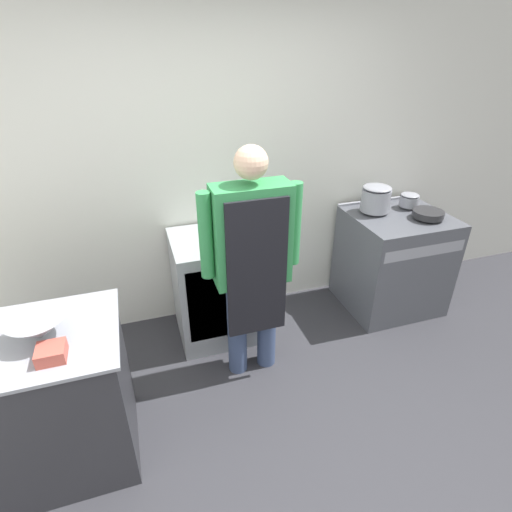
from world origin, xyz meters
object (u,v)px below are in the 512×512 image
object	(u,v)px
saute_pan	(428,214)
sauce_pot	(409,200)
stock_pot	(376,198)
fridge_unit	(216,287)
plastic_tub	(51,353)
stove	(392,261)
person_cook	(252,255)
mixing_bowl	(38,328)

from	to	relation	value
saute_pan	sauce_pot	world-z (taller)	sauce_pot
stock_pot	sauce_pot	bearing A→B (deg)	0.00
fridge_unit	stock_pot	bearing A→B (deg)	1.77
plastic_tub	saute_pan	xyz separation A→B (m)	(2.81, 0.85, 0.01)
stove	person_cook	bearing A→B (deg)	-164.14
sauce_pot	saute_pan	bearing A→B (deg)	-90.00
stove	plastic_tub	distance (m)	2.86
person_cook	saute_pan	bearing A→B (deg)	10.04
mixing_bowl	plastic_tub	xyz separation A→B (m)	(0.08, -0.18, -0.03)
stove	sauce_pot	world-z (taller)	sauce_pot
plastic_tub	saute_pan	world-z (taller)	saute_pan
saute_pan	person_cook	bearing A→B (deg)	-169.96
plastic_tub	stock_pot	xyz separation A→B (m)	(2.46, 1.11, 0.10)
mixing_bowl	plastic_tub	distance (m)	0.20
fridge_unit	saute_pan	xyz separation A→B (m)	(1.80, -0.22, 0.51)
fridge_unit	saute_pan	world-z (taller)	saute_pan
plastic_tub	sauce_pot	size ratio (longest dim) A/B	0.80
stock_pot	person_cook	bearing A→B (deg)	-156.90
stove	stock_pot	distance (m)	0.63
person_cook	sauce_pot	distance (m)	1.73
plastic_tub	sauce_pot	distance (m)	3.02
stock_pot	sauce_pot	size ratio (longest dim) A/B	1.51
plastic_tub	saute_pan	bearing A→B (deg)	16.80
fridge_unit	stock_pot	world-z (taller)	stock_pot
fridge_unit	mixing_bowl	world-z (taller)	mixing_bowl
person_cook	sauce_pot	size ratio (longest dim) A/B	10.39
mixing_bowl	sauce_pot	distance (m)	3.04
person_cook	saute_pan	distance (m)	1.67
sauce_pot	fridge_unit	bearing A→B (deg)	-178.58
fridge_unit	mixing_bowl	size ratio (longest dim) A/B	3.00
mixing_bowl	stock_pot	bearing A→B (deg)	20.16
fridge_unit	person_cook	distance (m)	0.75
fridge_unit	person_cook	world-z (taller)	person_cook
plastic_tub	fridge_unit	bearing A→B (deg)	46.35
stove	mixing_bowl	xyz separation A→B (m)	(-2.72, -0.80, 0.52)
fridge_unit	stock_pot	size ratio (longest dim) A/B	3.58
stove	sauce_pot	size ratio (longest dim) A/B	5.62
stove	fridge_unit	world-z (taller)	stove
sauce_pot	plastic_tub	bearing A→B (deg)	-158.48
stove	person_cook	world-z (taller)	person_cook
fridge_unit	stock_pot	distance (m)	1.56
mixing_bowl	plastic_tub	size ratio (longest dim) A/B	2.25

